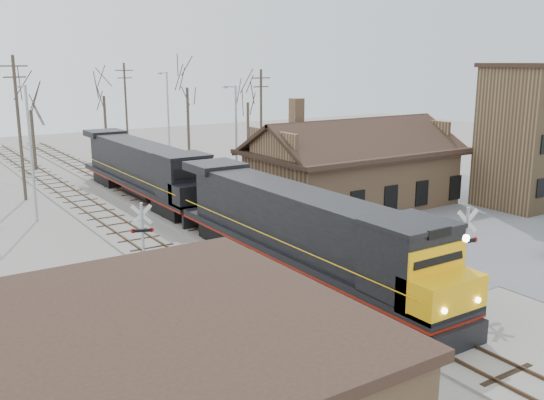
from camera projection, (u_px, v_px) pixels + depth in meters
The scene contains 21 objects.
ground at pixel (324, 288), 28.61m from camera, with size 140.00×140.00×0.00m, color gray.
road at pixel (324, 287), 28.61m from camera, with size 60.00×9.00×0.03m, color #59595E.
parking_lot at pixel (495, 217), 41.50m from camera, with size 22.00×26.00×0.03m, color #59595E.
track_main at pixel (186, 219), 40.81m from camera, with size 3.40×90.00×0.24m.
track_siding at pixel (122, 229), 38.40m from camera, with size 3.40×90.00×0.24m.
depot at pixel (352, 173), 44.26m from camera, with size 15.20×9.31×7.90m.
signal_tower at pixel (528, 137), 43.52m from camera, with size 6.00×5.40×10.30m.
locomotive_lead at pixel (306, 232), 29.28m from camera, with size 3.02×20.24×4.49m.
locomotive_trailing at pixel (145, 170), 45.97m from camera, with size 3.02×20.24×4.25m.
crossbuck_near at pixel (464, 258), 26.51m from camera, with size 1.23×0.32×4.32m.
crossbuck_far at pixel (143, 244), 29.15m from camera, with size 1.07×0.45×3.89m.
streetlight_a at pixel (30, 146), 39.47m from camera, with size 0.25×2.04×8.96m.
streetlight_b at pixel (235, 133), 48.48m from camera, with size 0.25×2.04×8.54m.
streetlight_c at pixel (168, 116), 58.74m from camera, with size 0.25×2.04×9.40m.
utility_pole_a at pixel (19, 126), 45.32m from camera, with size 2.00×0.24×10.87m.
utility_pole_b at pixel (126, 108), 66.20m from camera, with size 2.00×0.24×10.22m.
utility_pole_c at pixel (261, 119), 56.97m from camera, with size 2.00×0.24×9.68m.
tree_b at pixel (30, 100), 57.32m from camera, with size 3.91×3.91×9.58m.
tree_c at pixel (103, 87), 69.42m from camera, with size 4.32×4.32×10.59m.
tree_d at pixel (187, 76), 65.84m from camera, with size 5.05×5.05×12.38m.
tree_e at pixel (248, 94), 67.85m from camera, with size 3.91×3.91×9.58m.
Camera 1 is at (-16.85, -21.16, 10.48)m, focal length 40.00 mm.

